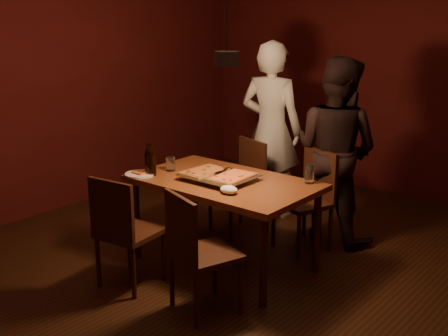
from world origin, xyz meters
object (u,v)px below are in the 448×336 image
Objects in this scene: pendant_lamp at (227,57)px; chair_near_right at (195,243)px; chair_far_left at (243,177)px; beer_bottle_b at (152,159)px; beer_bottle_a at (148,158)px; chair_far_right at (310,190)px; diner_white at (271,130)px; diner_dark at (336,150)px; dining_table at (224,188)px; plate_slice at (140,174)px; pizza_tray at (219,178)px; chair_near_left at (122,223)px.

chair_near_right is at bearing -73.96° from pendant_lamp.
chair_near_right is at bearing 133.34° from chair_far_left.
pendant_lamp is at bearing 138.29° from chair_far_left.
beer_bottle_a is at bearing 158.53° from beer_bottle_b.
chair_far_right and chair_near_right have the same top height.
diner_white is 1.06× the size of diner_dark.
beer_bottle_b is at bearing 68.51° from chair_far_right.
chair_far_left is 1.92× the size of beer_bottle_b.
beer_bottle_b reaches higher than dining_table.
pendant_lamp is at bearing -46.55° from dining_table.
chair_far_left is 0.48× the size of pendant_lamp.
chair_far_left is at bearing 29.14° from diner_dark.
chair_far_right is 1.52m from plate_slice.
chair_far_left is 1.64m from chair_near_right.
diner_dark is at bearing 106.94° from chair_near_right.
plate_slice is 1.31m from pendant_lamp.
pizza_tray is 1.03m from pendant_lamp.
chair_far_right is 1.46m from beer_bottle_a.
dining_table is 2.84× the size of chair_far_left.
pizza_tray is (0.33, -0.76, 0.24)m from chair_far_left.
beer_bottle_b reaches higher than chair_far_right.
chair_far_left is at bearing 87.45° from diner_white.
chair_near_right reaches higher than plate_slice.
chair_near_right is (0.69, 0.06, 0.00)m from chair_near_left.
chair_near_left is 0.60m from plate_slice.
diner_white reaches higher than pizza_tray.
chair_near_right is (0.71, -1.48, 0.00)m from chair_far_left.
diner_white is (0.12, 1.57, 0.02)m from beer_bottle_b.
beer_bottle_b is 0.25× the size of pendant_lamp.
pizza_tray is at bearing 84.36° from chair_far_right.
beer_bottle_a is (-0.97, -1.04, 0.34)m from chair_far_right.
pendant_lamp reaches higher than diner_white.
pendant_lamp is at bearing 100.05° from chair_far_right.
chair_far_right is at bearing 48.78° from plate_slice.
chair_far_right reaches higher than pizza_tray.
dining_table is 2.73× the size of pizza_tray.
chair_far_right is 0.29× the size of diner_white.
diner_dark is 1.62m from pendant_lamp.
chair_near_right is 1.08m from beer_bottle_b.
pizza_tray is 2.19× the size of plate_slice.
pendant_lamp is (0.53, 0.60, 1.22)m from chair_near_left.
chair_near_left reaches higher than plate_slice.
beer_bottle_a reaches higher than dining_table.
chair_near_left is 1.93× the size of plate_slice.
pizza_tray is (-0.38, 0.71, 0.24)m from chair_near_right.
beer_bottle_a reaches higher than plate_slice.
plate_slice is at bearing 67.51° from chair_far_right.
chair_near_left is at bearing 82.48° from diner_white.
plate_slice reaches higher than dining_table.
chair_far_left is at bearing 134.39° from chair_near_right.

